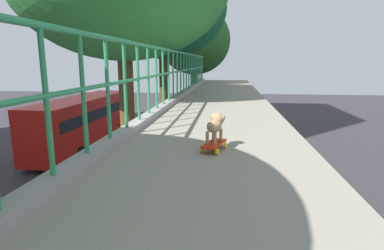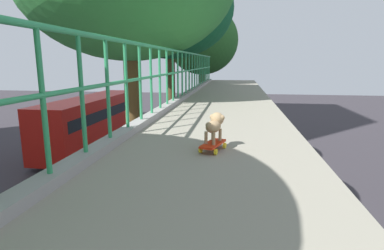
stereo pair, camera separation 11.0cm
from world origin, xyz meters
TOP-DOWN VIEW (x-y plane):
  - city_bus at (-9.04, 20.14)m, footprint 2.70×11.56m
  - roadside_tree_far at (-2.01, 14.52)m, footprint 5.97×5.97m
  - roadside_tree_farthest at (-1.67, 25.08)m, footprint 5.70×5.70m
  - toy_skateboard at (0.98, 3.01)m, footprint 0.30×0.47m
  - small_dog at (0.99, 3.08)m, footprint 0.23×0.39m

SIDE VIEW (x-z plane):
  - city_bus at x=-9.04m, z-range 0.22..3.77m
  - toy_skateboard at x=0.98m, z-range 5.05..5.14m
  - small_dog at x=0.99m, z-range 5.15..5.48m
  - roadside_tree_farthest at x=-1.67m, z-range 2.45..12.85m
  - roadside_tree_far at x=-2.01m, z-range 3.04..13.78m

